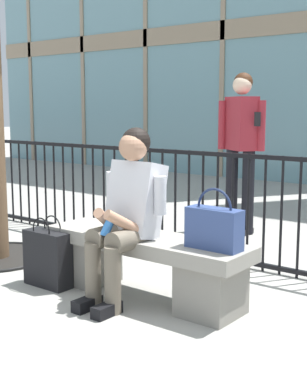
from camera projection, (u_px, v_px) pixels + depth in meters
ground_plane at (145, 296)px, 3.93m from camera, size 60.00×60.00×0.00m
stone_bench at (145, 260)px, 3.89m from camera, size 1.60×0.44×0.45m
seated_person_with_phone at (127, 210)px, 3.76m from camera, size 0.52×0.66×1.21m
handbag_on_bench at (214, 227)px, 3.48m from camera, size 0.36×0.14×0.40m
shopping_bag at (48, 258)px, 4.13m from camera, size 0.39×0.16×0.54m
bystander_at_railing at (241, 140)px, 5.79m from camera, size 0.55×0.39×1.71m
plaza_railing at (225, 208)px, 4.70m from camera, size 7.39×0.04×0.97m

